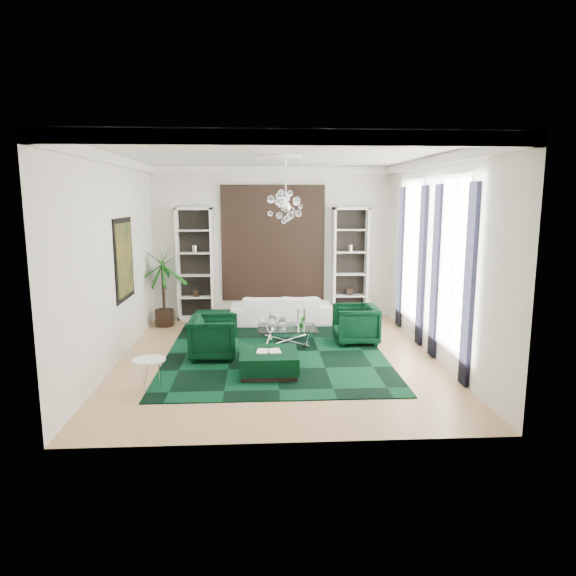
{
  "coord_description": "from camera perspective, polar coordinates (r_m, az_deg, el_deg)",
  "views": [
    {
      "loc": [
        -0.36,
        -9.48,
        3.02
      ],
      "look_at": [
        0.21,
        0.5,
        1.27
      ],
      "focal_mm": 32.0,
      "sensor_mm": 36.0,
      "label": 1
    }
  ],
  "objects": [
    {
      "name": "chandelier",
      "position": [
        10.02,
        -0.25,
        8.97
      ],
      "size": [
        0.8,
        0.8,
        0.72
      ],
      "primitive_type": null,
      "color": "white",
      "rests_on": "ceiling"
    },
    {
      "name": "curtain_far_a",
      "position": [
        10.81,
        14.62,
        2.34
      ],
      "size": [
        0.07,
        0.3,
        3.25
      ],
      "primitive_type": "cube",
      "color": "black",
      "rests_on": "floor"
    },
    {
      "name": "tapestry",
      "position": [
        13.0,
        -1.67,
        5.0
      ],
      "size": [
        2.5,
        0.06,
        2.8
      ],
      "primitive_type": "cube",
      "color": "black",
      "rests_on": "wall_back"
    },
    {
      "name": "window_far",
      "position": [
        11.54,
        13.66,
        4.09
      ],
      "size": [
        0.03,
        1.1,
        2.9
      ],
      "primitive_type": "cube",
      "color": "white",
      "rests_on": "wall_right"
    },
    {
      "name": "ottoman_front",
      "position": [
        9.01,
        -2.15,
        -8.3
      ],
      "size": [
        1.0,
        1.0,
        0.4
      ],
      "primitive_type": "cube",
      "color": "black",
      "rests_on": "floor"
    },
    {
      "name": "painting",
      "position": [
        10.48,
        -17.69,
        3.06
      ],
      "size": [
        0.04,
        1.3,
        1.6
      ],
      "primitive_type": "cube",
      "color": "black",
      "rests_on": "wall_left"
    },
    {
      "name": "armchair_left",
      "position": [
        9.9,
        -8.21,
        -5.46
      ],
      "size": [
        0.89,
        0.87,
        0.81
      ],
      "primitive_type": "imported",
      "rotation": [
        0.0,
        0.0,
        1.57
      ],
      "color": "black",
      "rests_on": "floor"
    },
    {
      "name": "coffee_table",
      "position": [
        10.76,
        -0.15,
        -5.21
      ],
      "size": [
        1.2,
        1.2,
        0.41
      ],
      "primitive_type": null,
      "color": "white",
      "rests_on": "floor"
    },
    {
      "name": "window_near",
      "position": [
        9.28,
        17.93,
        2.53
      ],
      "size": [
        0.03,
        1.1,
        2.9
      ],
      "primitive_type": "cube",
      "color": "white",
      "rests_on": "wall_right"
    },
    {
      "name": "shelving_right",
      "position": [
        13.1,
        6.92,
        2.77
      ],
      "size": [
        0.9,
        0.38,
        2.8
      ],
      "primitive_type": null,
      "color": "white",
      "rests_on": "floor"
    },
    {
      "name": "armchair_right",
      "position": [
        10.89,
        7.54,
        -4.02
      ],
      "size": [
        0.89,
        0.87,
        0.81
      ],
      "primitive_type": "imported",
      "rotation": [
        0.0,
        0.0,
        -1.57
      ],
      "color": "black",
      "rests_on": "floor"
    },
    {
      "name": "ceiling",
      "position": [
        9.52,
        -1.13,
        14.7
      ],
      "size": [
        6.0,
        7.0,
        0.02
      ],
      "primitive_type": "cube",
      "color": "white",
      "rests_on": "ground"
    },
    {
      "name": "rug",
      "position": [
        10.25,
        -1.45,
        -7.13
      ],
      "size": [
        4.2,
        5.0,
        0.02
      ],
      "primitive_type": "cube",
      "color": "black",
      "rests_on": "floor"
    },
    {
      "name": "crown_molding",
      "position": [
        9.51,
        -1.13,
        14.04
      ],
      "size": [
        6.0,
        7.0,
        0.18
      ],
      "primitive_type": null,
      "color": "white",
      "rests_on": "ceiling"
    },
    {
      "name": "ottoman_side",
      "position": [
        11.99,
        -8.17,
        -3.76
      ],
      "size": [
        0.9,
        0.9,
        0.4
      ],
      "primitive_type": "cube",
      "color": "black",
      "rests_on": "floor"
    },
    {
      "name": "curtain_near_a",
      "position": [
        8.59,
        19.48,
        0.19
      ],
      "size": [
        0.07,
        0.3,
        3.25
      ],
      "primitive_type": "cube",
      "color": "black",
      "rests_on": "floor"
    },
    {
      "name": "ceiling_medallion",
      "position": [
        9.82,
        -1.2,
        14.32
      ],
      "size": [
        0.9,
        0.9,
        0.05
      ],
      "primitive_type": "cylinder",
      "color": "white",
      "rests_on": "ceiling"
    },
    {
      "name": "floor",
      "position": [
        9.96,
        -1.06,
        -7.77
      ],
      "size": [
        6.0,
        7.0,
        0.02
      ],
      "primitive_type": "cube",
      "color": "tan",
      "rests_on": "ground"
    },
    {
      "name": "sofa",
      "position": [
        12.5,
        -0.81,
        -2.39
      ],
      "size": [
        2.39,
        0.94,
        0.7
      ],
      "primitive_type": "imported",
      "rotation": [
        0.0,
        0.0,
        3.14
      ],
      "color": "white",
      "rests_on": "floor"
    },
    {
      "name": "curtain_near_b",
      "position": [
        10.03,
        16.08,
        1.7
      ],
      "size": [
        0.07,
        0.3,
        3.25
      ],
      "primitive_type": "cube",
      "color": "black",
      "rests_on": "floor"
    },
    {
      "name": "side_table",
      "position": [
        8.55,
        -15.13,
        -9.32
      ],
      "size": [
        0.52,
        0.52,
        0.5
      ],
      "primitive_type": "cylinder",
      "color": "white",
      "rests_on": "floor"
    },
    {
      "name": "palm",
      "position": [
        12.47,
        -13.74,
        1.27
      ],
      "size": [
        1.5,
        1.5,
        2.4
      ],
      "primitive_type": null,
      "color": "#155314",
      "rests_on": "floor"
    },
    {
      "name": "curtain_far_b",
      "position": [
        12.3,
        12.41,
        3.32
      ],
      "size": [
        0.07,
        0.3,
        3.25
      ],
      "primitive_type": "cube",
      "color": "black",
      "rests_on": "floor"
    },
    {
      "name": "wall_right",
      "position": [
        10.12,
        16.22,
        3.2
      ],
      "size": [
        0.02,
        7.0,
        3.8
      ],
      "primitive_type": "cube",
      "color": "silver",
      "rests_on": "ground"
    },
    {
      "name": "shelving_left",
      "position": [
        12.99,
        -10.28,
        2.62
      ],
      "size": [
        0.9,
        0.38,
        2.8
      ],
      "primitive_type": null,
      "color": "white",
      "rests_on": "floor"
    },
    {
      "name": "wall_back",
      "position": [
        13.05,
        -1.68,
        5.02
      ],
      "size": [
        6.0,
        0.02,
        3.8
      ],
      "primitive_type": "cube",
      "color": "silver",
      "rests_on": "ground"
    },
    {
      "name": "wall_front",
      "position": [
        6.09,
        0.16,
        -0.66
      ],
      "size": [
        6.0,
        0.02,
        3.8
      ],
      "primitive_type": "cube",
      "color": "silver",
      "rests_on": "ground"
    },
    {
      "name": "table_plant",
      "position": [
        10.46,
        1.57,
        -3.82
      ],
      "size": [
        0.13,
        0.11,
        0.24
      ],
      "primitive_type": "imported",
      "color": "#155314",
      "rests_on": "coffee_table"
    },
    {
      "name": "wall_left",
      "position": [
        9.91,
        -18.78,
        2.93
      ],
      "size": [
        0.02,
        7.0,
        3.8
      ],
      "primitive_type": "cube",
      "color": "silver",
      "rests_on": "ground"
    },
    {
      "name": "book",
      "position": [
        8.95,
        -2.16,
        -6.99
      ],
      "size": [
        0.42,
        0.28,
        0.03
      ],
      "primitive_type": "cube",
      "color": "white",
      "rests_on": "ottoman_front"
    }
  ]
}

